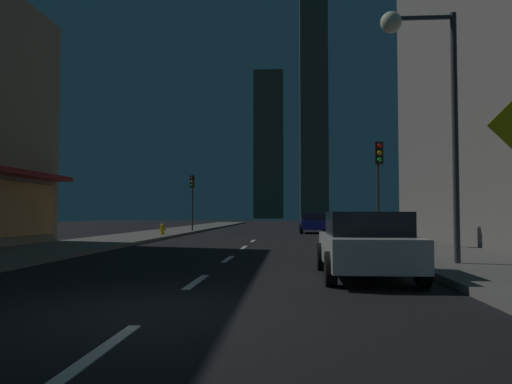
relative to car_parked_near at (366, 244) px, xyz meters
name	(u,v)px	position (x,y,z in m)	size (l,w,h in m)	color
ground_plane	(266,233)	(-3.60, 27.90, -0.79)	(78.00, 136.00, 0.10)	black
sidewalk_right	(356,231)	(3.40, 27.90, -0.67)	(4.00, 76.00, 0.15)	#605E59
sidewalk_left	(177,231)	(-10.60, 27.90, -0.67)	(4.00, 76.00, 0.15)	#605E59
lane_marking_center	(228,259)	(-3.60, 4.30, -0.73)	(0.16, 23.00, 0.01)	silver
skyscraper_distant_tall	(269,145)	(-8.28, 141.42, 21.80)	(8.91, 6.52, 45.08)	#4C4839
skyscraper_distant_mid	(314,108)	(3.95, 108.29, 26.03)	(6.54, 6.30, 53.54)	#514D3D
car_parked_near	(366,244)	(0.00, 0.00, 0.00)	(1.98, 4.24, 1.45)	silver
car_parked_far	(313,223)	(0.00, 25.69, 0.00)	(1.98, 4.24, 1.45)	navy
fire_hydrant_far_left	(162,229)	(-9.50, 19.10, -0.29)	(0.42, 0.30, 0.65)	gold
traffic_light_near_right	(379,170)	(1.90, 9.22, 2.45)	(0.32, 0.48, 4.20)	#2D2D2D
traffic_light_far_left	(192,190)	(-9.10, 26.32, 2.45)	(0.32, 0.48, 4.20)	#2D2D2D
street_lamp_right	(422,74)	(1.78, 1.98, 4.33)	(1.96, 0.56, 6.58)	#38383D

